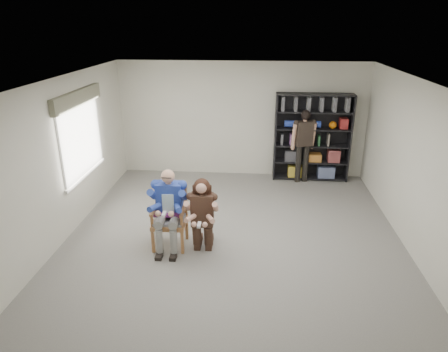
# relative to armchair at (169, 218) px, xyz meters

# --- Properties ---
(room_shell) EXTENTS (6.00, 7.00, 2.80)m
(room_shell) POSITION_rel_armchair_xyz_m (1.07, 0.12, 0.86)
(room_shell) COLOR beige
(room_shell) RESTS_ON ground
(floor) EXTENTS (6.00, 7.00, 0.01)m
(floor) POSITION_rel_armchair_xyz_m (1.07, 0.12, -0.54)
(floor) COLOR slate
(floor) RESTS_ON ground
(window_left) EXTENTS (0.16, 2.00, 1.75)m
(window_left) POSITION_rel_armchair_xyz_m (-1.88, 1.12, 1.09)
(window_left) COLOR white
(window_left) RESTS_ON room_shell
(armchair) EXTENTS (0.64, 0.62, 1.08)m
(armchair) POSITION_rel_armchair_xyz_m (0.00, 0.00, 0.00)
(armchair) COLOR #AD6837
(armchair) RESTS_ON floor
(seated_man) EXTENTS (0.62, 0.85, 1.41)m
(seated_man) POSITION_rel_armchair_xyz_m (0.00, 0.00, 0.16)
(seated_man) COLOR #1D4194
(seated_man) RESTS_ON floor
(kneeling_woman) EXTENTS (0.55, 0.87, 1.29)m
(kneeling_woman) POSITION_rel_armchair_xyz_m (0.58, -0.12, 0.10)
(kneeling_woman) COLOR #31211B
(kneeling_woman) RESTS_ON floor
(bookshelf) EXTENTS (1.80, 0.38, 2.10)m
(bookshelf) POSITION_rel_armchair_xyz_m (2.77, 3.40, 0.51)
(bookshelf) COLOR black
(bookshelf) RESTS_ON floor
(standing_man) EXTENTS (0.60, 0.43, 1.76)m
(standing_man) POSITION_rel_armchair_xyz_m (2.55, 3.20, 0.34)
(standing_man) COLOR #2C241D
(standing_man) RESTS_ON floor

